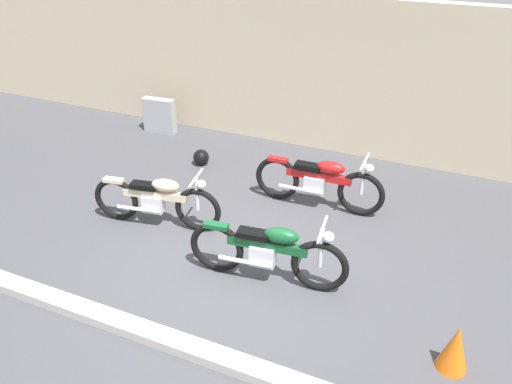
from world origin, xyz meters
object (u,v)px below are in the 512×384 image
Objects in this scene: motorcycle_red at (319,181)px; motorcycle_cream at (157,200)px; stone_marker at (159,116)px; traffic_cone at (455,348)px; helmet at (201,157)px; motorcycle_green at (268,252)px.

motorcycle_cream is at bearing -145.72° from motorcycle_red.
traffic_cone is at bearing -33.32° from stone_marker.
motorcycle_cream is (0.41, -2.03, 0.28)m from helmet.
stone_marker is 2.47× the size of helmet.
stone_marker is 5.33m from motorcycle_green.
motorcycle_green is at bearing -42.14° from stone_marker.
motorcycle_red is at bearing 25.76° from motorcycle_cream.
motorcycle_green is at bearing 166.89° from traffic_cone.
motorcycle_red is at bearing -12.93° from helmet.
motorcycle_green reaches higher than helmet.
motorcycle_cream reaches higher than helmet.
traffic_cone is 0.27× the size of motorcycle_green.
motorcycle_green is at bearing -25.36° from motorcycle_cream.
traffic_cone is at bearing -20.06° from motorcycle_green.
traffic_cone is 0.26× the size of motorcycle_red.
motorcycle_red is (2.43, -0.56, 0.31)m from helmet.
motorcycle_cream is 0.95× the size of motorcycle_green.
motorcycle_red is (-2.28, 2.54, 0.18)m from traffic_cone.
helmet is at bearing -33.19° from stone_marker.
traffic_cone reaches higher than helmet.
traffic_cone is 3.42m from motorcycle_red.
helmet is 5.64m from traffic_cone.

